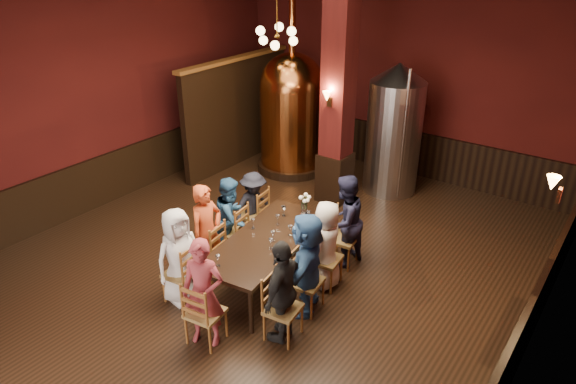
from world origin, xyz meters
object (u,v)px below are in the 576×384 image
Objects in this scene: person_1 at (207,232)px; copper_kettle at (292,111)px; rose_vase at (304,200)px; person_2 at (232,218)px; dining_table at (266,242)px; steel_vessel at (394,129)px; person_0 at (179,256)px.

copper_kettle is (-1.44, 4.23, 0.59)m from person_1.
copper_kettle is 10.94× the size of rose_vase.
person_1 is 1.10× the size of person_2.
person_1 is at bearing -158.78° from dining_table.
dining_table is 0.92m from person_1.
person_2 is at bearing -69.24° from copper_kettle.
dining_table is at bearing -59.41° from copper_kettle.
steel_vessel is at bearing 7.60° from copper_kettle.
person_2 is 1.22m from rose_vase.
rose_vase is at bearing -51.08° from copper_kettle.
rose_vase is at bearing -7.13° from person_0.
person_2 is at bearing -104.05° from steel_vessel.
copper_kettle is 3.60m from rose_vase.
steel_vessel is at bearing -8.50° from person_1.
dining_table is at bearing -21.22° from person_0.
person_2 is (-0.09, 0.65, -0.07)m from person_1.
person_1 is 0.58× the size of steel_vessel.
dining_table is 1.70× the size of person_0.
dining_table is at bearing -125.85° from person_2.
copper_kettle is at bearing 29.00° from person_0.
person_2 is at bearing -138.34° from rose_vase.
copper_kettle is 1.40× the size of steel_vessel.
rose_vase is (0.01, 1.01, 0.29)m from dining_table.
person_0 is 0.94× the size of person_1.
person_0 reaches higher than person_2.
person_2 is at bearing 158.78° from dining_table.
copper_kettle is (-1.53, 4.90, 0.64)m from person_0.
person_2 is (-0.89, 0.22, 0.02)m from dining_table.
copper_kettle reaches higher than person_2.
person_0 is (-0.71, -1.10, 0.05)m from dining_table.
dining_table is 0.93× the size of steel_vessel.
steel_vessel is (0.89, 4.54, 0.56)m from person_1.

